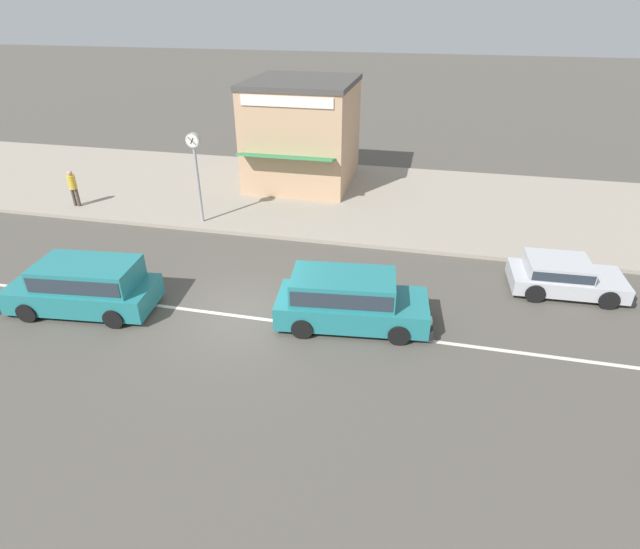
% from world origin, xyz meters
% --- Properties ---
extents(ground_plane, '(160.00, 160.00, 0.00)m').
position_xyz_m(ground_plane, '(0.00, 0.00, 0.00)').
color(ground_plane, '#544F47').
extents(lane_centre_stripe, '(50.40, 0.14, 0.01)m').
position_xyz_m(lane_centre_stripe, '(0.00, 0.00, 0.00)').
color(lane_centre_stripe, silver).
rests_on(lane_centre_stripe, ground).
extents(kerb_strip, '(68.00, 10.00, 0.15)m').
position_xyz_m(kerb_strip, '(0.00, 10.40, 0.07)').
color(kerb_strip, '#9E9384').
rests_on(kerb_strip, ground).
extents(hatchback_silver_0, '(3.60, 1.95, 1.10)m').
position_xyz_m(hatchback_silver_0, '(9.48, 3.66, 0.59)').
color(hatchback_silver_0, '#B7BABF').
rests_on(hatchback_silver_0, ground).
extents(minivan_teal_1, '(4.55, 2.22, 1.56)m').
position_xyz_m(minivan_teal_1, '(3.11, 0.37, 0.84)').
color(minivan_teal_1, teal).
rests_on(minivan_teal_1, ground).
extents(minivan_teal_4, '(4.54, 2.23, 1.56)m').
position_xyz_m(minivan_teal_4, '(-4.66, -0.58, 0.84)').
color(minivan_teal_4, teal).
rests_on(minivan_teal_4, ground).
extents(street_clock, '(0.57, 0.22, 3.64)m').
position_xyz_m(street_clock, '(-4.00, 6.12, 2.77)').
color(street_clock, '#9E9EA3').
rests_on(street_clock, kerb_strip).
extents(pedestrian_mid_kerb, '(0.34, 0.34, 1.61)m').
position_xyz_m(pedestrian_mid_kerb, '(-10.19, 6.52, 1.08)').
color(pedestrian_mid_kerb, '#4C4238').
rests_on(pedestrian_mid_kerb, kerb_strip).
extents(shopfront_corner_warung, '(4.87, 6.03, 4.85)m').
position_xyz_m(shopfront_corner_warung, '(-1.20, 12.04, 2.58)').
color(shopfront_corner_warung, tan).
rests_on(shopfront_corner_warung, kerb_strip).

